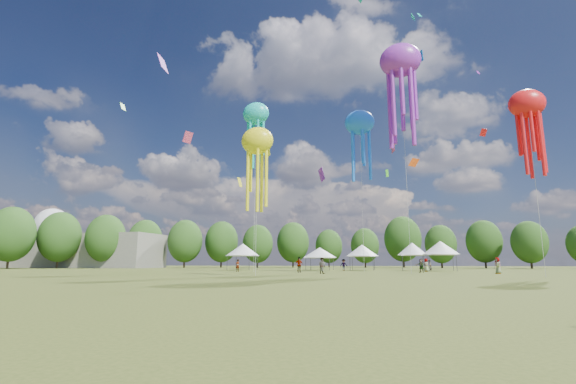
# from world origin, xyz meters

# --- Properties ---
(ground) EXTENTS (300.00, 300.00, 0.00)m
(ground) POSITION_xyz_m (0.00, 0.00, 0.00)
(ground) COLOR #384416
(ground) RESTS_ON ground
(spectator_near) EXTENTS (1.10, 1.05, 1.79)m
(spectator_near) POSITION_xyz_m (-4.76, 33.18, 0.89)
(spectator_near) COLOR gray
(spectator_near) RESTS_ON ground
(spectators_far) EXTENTS (32.88, 21.75, 1.91)m
(spectators_far) POSITION_xyz_m (1.78, 46.05, 0.88)
(spectators_far) COLOR gray
(spectators_far) RESTS_ON ground
(festival_tents) EXTENTS (36.63, 8.74, 4.41)m
(festival_tents) POSITION_xyz_m (-4.28, 54.07, 3.22)
(festival_tents) COLOR #47474C
(festival_tents) RESTS_ON ground
(show_kites) EXTENTS (35.02, 20.65, 28.61)m
(show_kites) POSITION_xyz_m (-0.90, 37.43, 20.00)
(show_kites) COLOR #1C6FFD
(show_kites) RESTS_ON ground
(small_kites) EXTENTS (69.52, 53.43, 45.34)m
(small_kites) POSITION_xyz_m (0.88, 41.51, 28.68)
(small_kites) COLOR #1C6FFD
(small_kites) RESTS_ON ground
(treeline) EXTENTS (201.57, 95.24, 13.43)m
(treeline) POSITION_xyz_m (-3.87, 62.51, 6.54)
(treeline) COLOR #38281C
(treeline) RESTS_ON ground
(hangar) EXTENTS (40.00, 12.00, 8.00)m
(hangar) POSITION_xyz_m (-72.00, 72.00, 4.00)
(hangar) COLOR gray
(hangar) RESTS_ON ground
(radome) EXTENTS (9.00, 9.00, 16.00)m
(radome) POSITION_xyz_m (-88.00, 78.00, 9.99)
(radome) COLOR white
(radome) RESTS_ON ground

